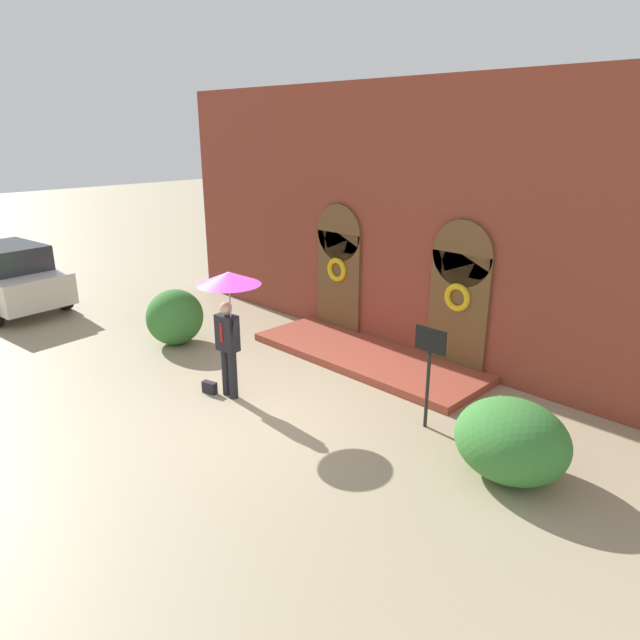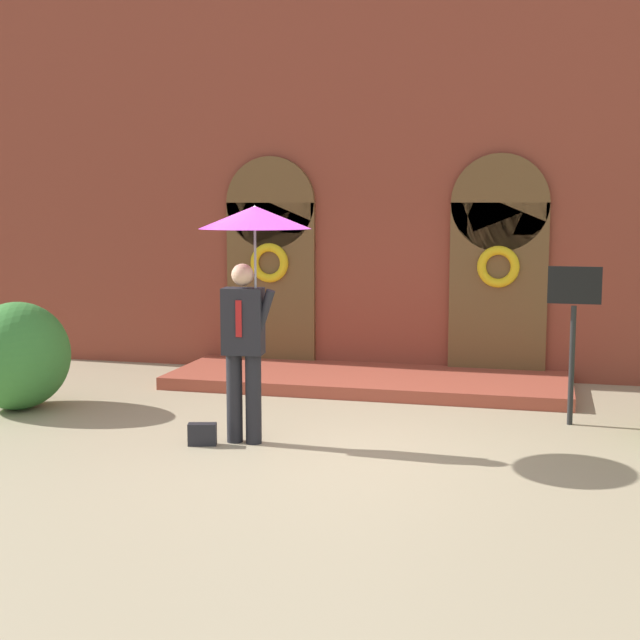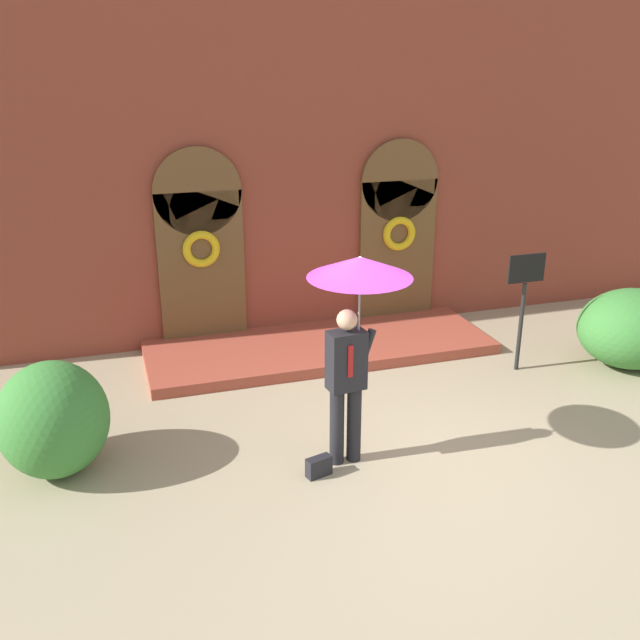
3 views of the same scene
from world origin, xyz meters
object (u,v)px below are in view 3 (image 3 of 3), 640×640
person_with_umbrella (356,299)px  sign_post (524,293)px  handbag (319,467)px  shrub_left (53,419)px  shrub_right (633,328)px

person_with_umbrella → sign_post: 3.55m
handbag → person_with_umbrella: bearing=7.9°
sign_post → person_with_umbrella: bearing=-152.9°
handbag → shrub_left: bearing=145.0°
handbag → shrub_left: size_ratio=0.22×
shrub_right → sign_post: bearing=168.1°
handbag → sign_post: 4.11m
person_with_umbrella → shrub_right: person_with_umbrella is taller
shrub_right → shrub_left: bearing=-176.6°
person_with_umbrella → shrub_left: size_ratio=1.83×
person_with_umbrella → shrub_right: bearing=14.6°
handbag → shrub_left: shrub_left is taller
handbag → shrub_right: (5.20, 1.43, 0.46)m
shrub_left → shrub_right: (7.87, 0.47, -0.06)m
person_with_umbrella → shrub_left: person_with_umbrella is taller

